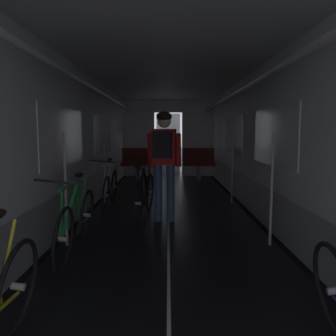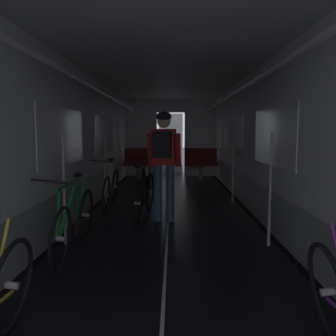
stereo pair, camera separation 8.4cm
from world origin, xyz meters
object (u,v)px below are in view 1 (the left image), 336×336
bicycle_green (76,221)px  person_cyclist_aisle (164,154)px  bicycle_black_in_aisle (144,194)px  bench_seat_far_right (198,161)px  bicycle_white (109,188)px  bench_seat_far_left (137,161)px

bicycle_green → person_cyclist_aisle: size_ratio=0.98×
bicycle_black_in_aisle → bicycle_green: bearing=-111.2°
bench_seat_far_right → person_cyclist_aisle: bearing=-101.4°
bicycle_white → bicycle_black_in_aisle: size_ratio=1.00×
bicycle_green → person_cyclist_aisle: 1.89m
bicycle_black_in_aisle → person_cyclist_aisle: bearing=-38.7°
bench_seat_far_left → bicycle_black_in_aisle: size_ratio=0.58×
bicycle_green → bench_seat_far_right: bearing=72.6°
person_cyclist_aisle → bicycle_green: bearing=-124.5°
person_cyclist_aisle → bicycle_black_in_aisle: (-0.33, 0.27, -0.69)m
bench_seat_far_right → person_cyclist_aisle: size_ratio=0.57×
bench_seat_far_left → bicycle_black_in_aisle: 4.58m
bicycle_green → bicycle_white: bearing=90.6°
bench_seat_far_right → bench_seat_far_left: bearing=180.0°
bench_seat_far_left → bicycle_green: bearing=-91.5°
bench_seat_far_left → bicycle_black_in_aisle: (0.50, -4.55, -0.18)m
bicycle_white → person_cyclist_aisle: (1.02, -0.99, 0.69)m
bench_seat_far_left → person_cyclist_aisle: bearing=-80.2°
person_cyclist_aisle → bicycle_white: bearing=135.9°
bench_seat_far_left → person_cyclist_aisle: (0.83, -4.82, 0.50)m
bicycle_white → bicycle_black_in_aisle: bicycle_white is taller
bench_seat_far_right → bicycle_white: 4.32m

